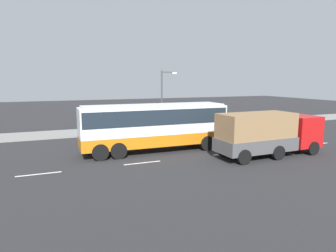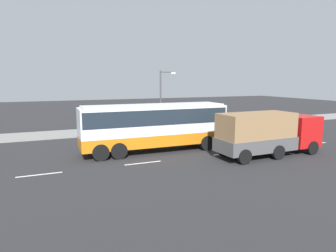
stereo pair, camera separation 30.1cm
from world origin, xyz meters
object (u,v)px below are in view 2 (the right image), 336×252
at_px(coach_bus, 154,122).
at_px(street_lamp, 162,96).
at_px(pedestrian_near_curb, 116,120).
at_px(cargo_truck, 268,132).

bearing_deg(coach_bus, street_lamp, 65.12).
height_order(pedestrian_near_curb, street_lamp, street_lamp).
distance_m(coach_bus, street_lamp, 8.85).
xyz_separation_m(cargo_truck, pedestrian_near_curb, (-7.37, 14.24, -0.50)).
distance_m(cargo_truck, pedestrian_near_curb, 16.04).
xyz_separation_m(pedestrian_near_curb, street_lamp, (4.37, -2.11, 2.51)).
bearing_deg(cargo_truck, pedestrian_near_curb, 115.84).
bearing_deg(pedestrian_near_curb, cargo_truck, 0.86).
relative_size(coach_bus, street_lamp, 1.78).
height_order(coach_bus, pedestrian_near_curb, coach_bus).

